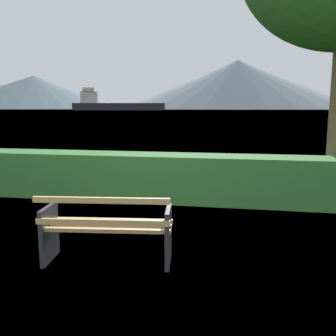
# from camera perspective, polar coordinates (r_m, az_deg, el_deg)

# --- Properties ---
(ground_plane) EXTENTS (1400.00, 1400.00, 0.00)m
(ground_plane) POSITION_cam_1_polar(r_m,az_deg,el_deg) (4.68, -9.08, -13.96)
(ground_plane) COLOR #567A38
(water_surface) EXTENTS (620.00, 620.00, 0.00)m
(water_surface) POSITION_cam_1_polar(r_m,az_deg,el_deg) (311.87, 10.43, 8.81)
(water_surface) COLOR #6B8EA3
(water_surface) RESTS_ON ground_plane
(park_bench) EXTENTS (1.58, 0.75, 0.87)m
(park_bench) POSITION_cam_1_polar(r_m,az_deg,el_deg) (4.48, -9.38, -9.29)
(park_bench) COLOR tan
(park_bench) RESTS_ON ground_plane
(hedge_row) EXTENTS (10.55, 0.83, 0.92)m
(hedge_row) POSITION_cam_1_polar(r_m,az_deg,el_deg) (7.41, -1.15, -1.41)
(hedge_row) COLOR #387A33
(hedge_row) RESTS_ON ground_plane
(cargo_ship_large) EXTENTS (66.31, 23.21, 16.00)m
(cargo_ship_large) POSITION_cam_1_polar(r_m,az_deg,el_deg) (273.68, -8.65, 9.75)
(cargo_ship_large) COLOR #232328
(cargo_ship_large) RESTS_ON water_surface
(distant_hills) EXTENTS (899.41, 377.38, 66.92)m
(distant_hills) POSITION_cam_1_polar(r_m,az_deg,el_deg) (555.77, 12.02, 12.00)
(distant_hills) COLOR slate
(distant_hills) RESTS_ON ground_plane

